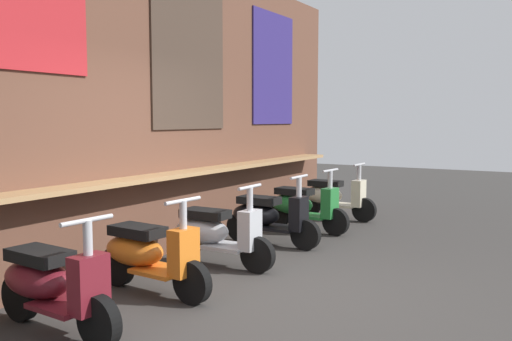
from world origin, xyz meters
name	(u,v)px	position (x,y,z in m)	size (l,w,h in m)	color
ground_plane	(274,294)	(0.00, 0.00, 0.00)	(29.17, 29.17, 0.00)	#383533
market_stall_facade	(118,101)	(0.00, 2.02, 1.89)	(10.42, 0.61, 3.78)	brown
scooter_maroon	(50,284)	(-1.72, 1.08, 0.39)	(0.48, 1.40, 0.97)	maroon
scooter_orange	(147,254)	(-0.60, 1.08, 0.39)	(0.48, 1.40, 0.97)	orange
scooter_silver	(214,233)	(0.54, 1.08, 0.39)	(0.46, 1.40, 0.97)	#B2B5BA
scooter_black	(267,216)	(1.76, 1.08, 0.39)	(0.46, 1.40, 0.97)	black
scooter_green	(301,206)	(2.82, 1.08, 0.39)	(0.48, 1.40, 0.97)	#237533
scooter_cream	(332,196)	(4.02, 1.08, 0.39)	(0.46, 1.40, 0.97)	beige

